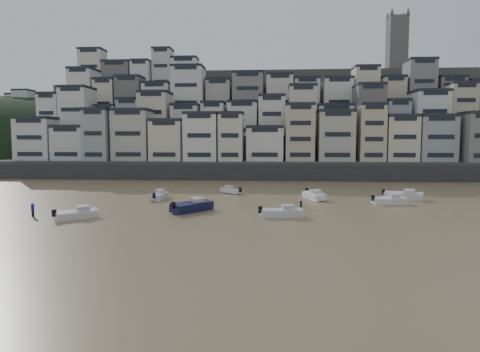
# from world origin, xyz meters

# --- Properties ---
(ground) EXTENTS (400.00, 400.00, 0.00)m
(ground) POSITION_xyz_m (0.00, 0.00, 0.00)
(ground) COLOR #91774E
(ground) RESTS_ON ground
(harbor_wall) EXTENTS (140.00, 3.00, 3.50)m
(harbor_wall) POSITION_xyz_m (10.00, 65.00, 1.75)
(harbor_wall) COLOR #38383A
(harbor_wall) RESTS_ON ground
(hillside) EXTENTS (141.04, 66.00, 50.00)m
(hillside) POSITION_xyz_m (14.73, 104.84, 13.01)
(hillside) COLOR #4C4C47
(hillside) RESTS_ON ground
(headland) EXTENTS (216.00, 135.00, 53.33)m
(headland) POSITION_xyz_m (-95.00, 135.00, 0.02)
(headland) COLOR black
(headland) RESTS_ON ground
(boat_h) EXTENTS (4.49, 4.36, 1.29)m
(boat_h) POSITION_xyz_m (6.19, 41.45, 0.64)
(boat_h) COLOR silver
(boat_h) RESTS_ON ground
(boat_a) EXTENTS (5.70, 2.66, 1.50)m
(boat_a) POSITION_xyz_m (14.19, 19.88, 0.75)
(boat_a) COLOR silver
(boat_a) RESTS_ON ground
(boat_e) EXTENTS (3.59, 6.05, 1.57)m
(boat_e) POSITION_xyz_m (19.47, 35.08, 0.78)
(boat_e) COLOR white
(boat_e) RESTS_ON ground
(boat_g) EXTENTS (6.48, 3.87, 1.68)m
(boat_g) POSITION_xyz_m (33.12, 35.86, 0.84)
(boat_g) COLOR silver
(boat_g) RESTS_ON ground
(boat_j) EXTENTS (5.07, 4.89, 1.45)m
(boat_j) POSITION_xyz_m (-9.65, 17.07, 0.72)
(boat_j) COLOR silver
(boat_j) RESTS_ON ground
(boat_d) EXTENTS (5.65, 3.01, 1.47)m
(boat_d) POSITION_xyz_m (29.73, 30.95, 0.73)
(boat_d) COLOR silver
(boat_d) RESTS_ON ground
(boat_f) EXTENTS (1.88, 5.47, 1.48)m
(boat_f) POSITION_xyz_m (-4.25, 33.46, 0.74)
(boat_f) COLOR silver
(boat_f) RESTS_ON ground
(boat_c) EXTENTS (5.68, 6.55, 1.79)m
(boat_c) POSITION_xyz_m (2.81, 23.09, 0.90)
(boat_c) COLOR #13173D
(boat_c) RESTS_ON ground
(person_blue) EXTENTS (0.44, 0.44, 1.74)m
(person_blue) POSITION_xyz_m (-15.53, 18.05, 0.87)
(person_blue) COLOR #1619AB
(person_blue) RESTS_ON ground
(person_pink) EXTENTS (0.44, 0.44, 1.74)m
(person_pink) POSITION_xyz_m (17.02, 27.67, 0.87)
(person_pink) COLOR #DD9CAE
(person_pink) RESTS_ON ground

